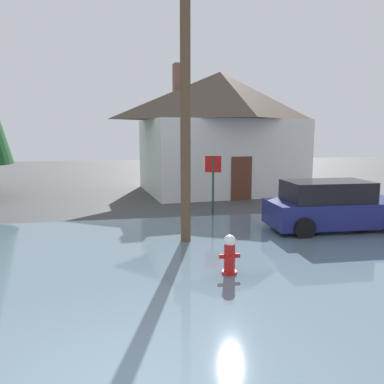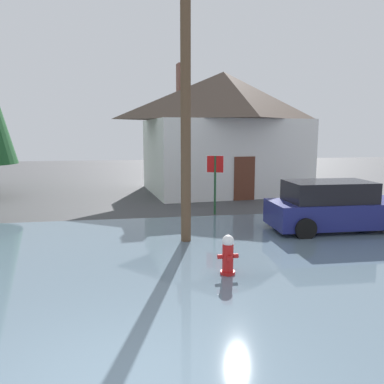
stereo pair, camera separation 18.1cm
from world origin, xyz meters
TOP-DOWN VIEW (x-y plane):
  - flood_puddle at (1.87, 3.16)m, footprint 12.46×12.88m
  - fire_hydrant at (2.23, 3.66)m, footprint 0.46×0.39m
  - utility_pole at (1.74, 6.43)m, footprint 1.60×0.28m
  - stop_sign_far at (3.40, 9.99)m, footprint 0.61×0.27m
  - house at (5.12, 15.76)m, footprint 8.66×7.10m
  - parked_car at (6.59, 6.95)m, footprint 4.36×2.03m

SIDE VIEW (x-z plane):
  - flood_puddle at x=1.87m, z-range 0.00..0.04m
  - fire_hydrant at x=2.23m, z-range -0.01..0.90m
  - parked_car at x=6.59m, z-range -0.04..1.55m
  - stop_sign_far at x=3.40m, z-range 0.46..2.70m
  - house at x=5.12m, z-range -0.12..6.49m
  - utility_pole at x=1.74m, z-range 0.17..8.25m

